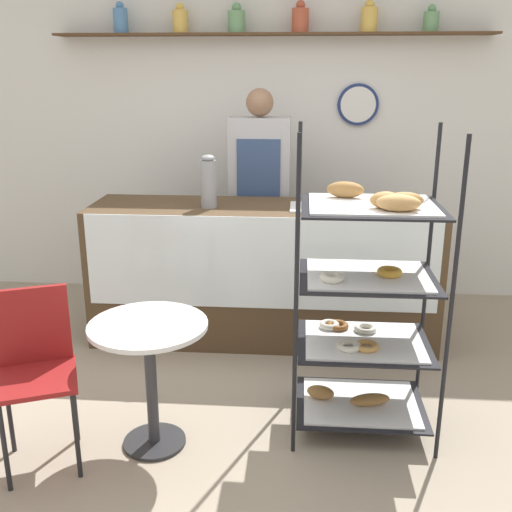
{
  "coord_description": "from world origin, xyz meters",
  "views": [
    {
      "loc": [
        0.27,
        -3.04,
        1.93
      ],
      "look_at": [
        0.0,
        0.38,
        0.85
      ],
      "focal_mm": 42.0,
      "sensor_mm": 36.0,
      "label": 1
    }
  ],
  "objects": [
    {
      "name": "ground_plane",
      "position": [
        0.0,
        0.0,
        0.0
      ],
      "size": [
        14.0,
        14.0,
        0.0
      ],
      "primitive_type": "plane",
      "color": "gray"
    },
    {
      "name": "back_wall",
      "position": [
        0.0,
        2.11,
        1.37
      ],
      "size": [
        10.0,
        0.3,
        2.7
      ],
      "color": "white",
      "rests_on": "ground_plane"
    },
    {
      "name": "display_counter",
      "position": [
        0.0,
        1.08,
        0.5
      ],
      "size": [
        2.47,
        0.66,
        1.0
      ],
      "color": "#4C3823",
      "rests_on": "ground_plane"
    },
    {
      "name": "pastry_rack",
      "position": [
        0.62,
        -0.05,
        0.76
      ],
      "size": [
        0.76,
        0.6,
        1.65
      ],
      "color": "black",
      "rests_on": "ground_plane"
    },
    {
      "name": "person_worker",
      "position": [
        -0.07,
        1.59,
        0.98
      ],
      "size": [
        0.47,
        0.23,
        1.79
      ],
      "color": "#282833",
      "rests_on": "ground_plane"
    },
    {
      "name": "cafe_table",
      "position": [
        -0.49,
        -0.33,
        0.52
      ],
      "size": [
        0.61,
        0.61,
        0.7
      ],
      "color": "#262628",
      "rests_on": "ground_plane"
    },
    {
      "name": "cafe_chair",
      "position": [
        -1.03,
        -0.46,
        0.55
      ],
      "size": [
        0.5,
        0.5,
        0.89
      ],
      "rotation": [
        0.0,
        0.0,
        6.68
      ],
      "color": "black",
      "rests_on": "ground_plane"
    },
    {
      "name": "coffee_carafe",
      "position": [
        -0.38,
        1.02,
        1.18
      ],
      "size": [
        0.11,
        0.11,
        0.37
      ],
      "color": "gray",
      "rests_on": "display_counter"
    },
    {
      "name": "donut_tray_counter",
      "position": [
        0.4,
        1.04,
        1.02
      ],
      "size": [
        0.43,
        0.32,
        0.05
      ],
      "color": "silver",
      "rests_on": "display_counter"
    }
  ]
}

